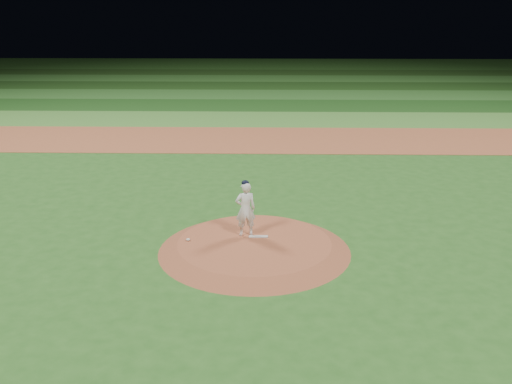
% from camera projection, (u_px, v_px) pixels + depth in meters
% --- Properties ---
extents(ground, '(120.00, 120.00, 0.00)m').
position_uv_depth(ground, '(254.00, 250.00, 16.38)').
color(ground, '#26591C').
rests_on(ground, ground).
extents(infield_dirt_band, '(70.00, 6.00, 0.02)m').
position_uv_depth(infield_dirt_band, '(261.00, 139.00, 29.66)').
color(infield_dirt_band, '#9A502F').
rests_on(infield_dirt_band, ground).
extents(outfield_stripe_0, '(70.00, 5.00, 0.02)m').
position_uv_depth(outfield_stripe_0, '(262.00, 119.00, 34.88)').
color(outfield_stripe_0, '#3F7D2D').
rests_on(outfield_stripe_0, ground).
extents(outfield_stripe_1, '(70.00, 5.00, 0.02)m').
position_uv_depth(outfield_stripe_1, '(263.00, 105.00, 39.63)').
color(outfield_stripe_1, '#194416').
rests_on(outfield_stripe_1, ground).
extents(outfield_stripe_2, '(70.00, 5.00, 0.02)m').
position_uv_depth(outfield_stripe_2, '(264.00, 94.00, 44.37)').
color(outfield_stripe_2, '#2B6424').
rests_on(outfield_stripe_2, ground).
extents(outfield_stripe_3, '(70.00, 5.00, 0.02)m').
position_uv_depth(outfield_stripe_3, '(264.00, 86.00, 49.12)').
color(outfield_stripe_3, '#1A4014').
rests_on(outfield_stripe_3, ground).
extents(outfield_stripe_4, '(70.00, 5.00, 0.02)m').
position_uv_depth(outfield_stripe_4, '(265.00, 78.00, 53.86)').
color(outfield_stripe_4, '#2D6424').
rests_on(outfield_stripe_4, ground).
extents(outfield_stripe_5, '(70.00, 5.00, 0.02)m').
position_uv_depth(outfield_stripe_5, '(265.00, 72.00, 58.61)').
color(outfield_stripe_5, '#1D4115').
rests_on(outfield_stripe_5, ground).
extents(pitchers_mound, '(5.50, 5.50, 0.25)m').
position_uv_depth(pitchers_mound, '(254.00, 246.00, 16.34)').
color(pitchers_mound, '#974C2F').
rests_on(pitchers_mound, ground).
extents(pitching_rubber, '(0.56, 0.16, 0.03)m').
position_uv_depth(pitching_rubber, '(258.00, 237.00, 16.65)').
color(pitching_rubber, beige).
rests_on(pitching_rubber, pitchers_mound).
extents(rosin_bag, '(0.12, 0.12, 0.07)m').
position_uv_depth(rosin_bag, '(188.00, 240.00, 16.39)').
color(rosin_bag, silver).
rests_on(rosin_bag, pitchers_mound).
extents(pitcher_on_mound, '(0.67, 0.51, 1.69)m').
position_uv_depth(pitcher_on_mound, '(245.00, 209.00, 16.53)').
color(pitcher_on_mound, white).
rests_on(pitcher_on_mound, pitchers_mound).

